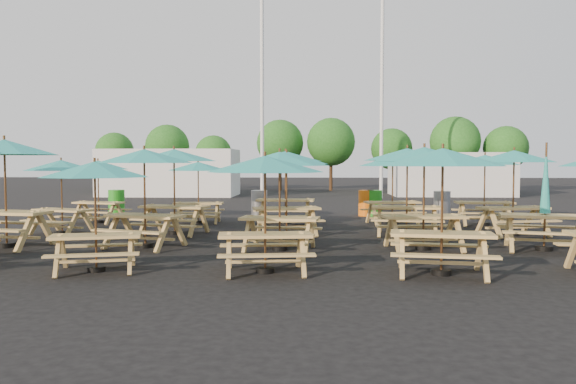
{
  "coord_description": "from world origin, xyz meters",
  "views": [
    {
      "loc": [
        0.87,
        -15.66,
        2.0
      ],
      "look_at": [
        0.0,
        1.5,
        1.1
      ],
      "focal_mm": 35.0,
      "sensor_mm": 36.0,
      "label": 1
    }
  ],
  "objects_px": {
    "picnic_unit_6": "(174,159)",
    "picnic_unit_10": "(287,162)",
    "picnic_unit_17": "(545,206)",
    "waste_bin_1": "(259,203)",
    "waste_bin_2": "(374,203)",
    "picnic_unit_14": "(407,159)",
    "picnic_unit_5": "(144,161)",
    "picnic_unit_11": "(286,160)",
    "picnic_unit_1": "(4,152)",
    "picnic_unit_7": "(198,169)",
    "waste_bin_3": "(366,203)",
    "picnic_unit_8": "(265,170)",
    "picnic_unit_3": "(98,168)",
    "picnic_unit_18": "(514,160)",
    "waste_bin_0": "(117,203)",
    "picnic_unit_19": "(485,163)",
    "picnic_unit_4": "(95,175)",
    "picnic_unit_13": "(424,159)",
    "picnic_unit_12": "(443,163)",
    "picnic_unit_9": "(280,163)",
    "waste_bin_4": "(442,204)",
    "picnic_unit_2": "(61,169)"
  },
  "relations": [
    {
      "from": "picnic_unit_13",
      "to": "picnic_unit_8",
      "type": "bearing_deg",
      "value": -146.07
    },
    {
      "from": "picnic_unit_10",
      "to": "picnic_unit_14",
      "type": "distance_m",
      "value": 3.3
    },
    {
      "from": "picnic_unit_4",
      "to": "picnic_unit_8",
      "type": "height_order",
      "value": "picnic_unit_8"
    },
    {
      "from": "picnic_unit_12",
      "to": "picnic_unit_19",
      "type": "height_order",
      "value": "picnic_unit_12"
    },
    {
      "from": "picnic_unit_11",
      "to": "waste_bin_2",
      "type": "distance_m",
      "value": 4.43
    },
    {
      "from": "picnic_unit_6",
      "to": "picnic_unit_10",
      "type": "height_order",
      "value": "picnic_unit_6"
    },
    {
      "from": "picnic_unit_5",
      "to": "waste_bin_3",
      "type": "xyz_separation_m",
      "value": [
        5.91,
        8.16,
        -1.56
      ]
    },
    {
      "from": "picnic_unit_5",
      "to": "picnic_unit_10",
      "type": "height_order",
      "value": "picnic_unit_5"
    },
    {
      "from": "waste_bin_3",
      "to": "picnic_unit_7",
      "type": "bearing_deg",
      "value": -154.04
    },
    {
      "from": "picnic_unit_2",
      "to": "picnic_unit_11",
      "type": "distance_m",
      "value": 6.85
    },
    {
      "from": "picnic_unit_3",
      "to": "waste_bin_1",
      "type": "xyz_separation_m",
      "value": [
        5.09,
        2.59,
        -1.34
      ]
    },
    {
      "from": "waste_bin_2",
      "to": "picnic_unit_14",
      "type": "bearing_deg",
      "value": -86.63
    },
    {
      "from": "picnic_unit_17",
      "to": "picnic_unit_18",
      "type": "bearing_deg",
      "value": 98.63
    },
    {
      "from": "picnic_unit_6",
      "to": "waste_bin_3",
      "type": "distance_m",
      "value": 8.31
    },
    {
      "from": "picnic_unit_1",
      "to": "picnic_unit_11",
      "type": "bearing_deg",
      "value": 50.71
    },
    {
      "from": "waste_bin_4",
      "to": "picnic_unit_2",
      "type": "bearing_deg",
      "value": -155.67
    },
    {
      "from": "picnic_unit_12",
      "to": "waste_bin_2",
      "type": "height_order",
      "value": "picnic_unit_12"
    },
    {
      "from": "picnic_unit_5",
      "to": "picnic_unit_11",
      "type": "bearing_deg",
      "value": 78.99
    },
    {
      "from": "picnic_unit_13",
      "to": "picnic_unit_19",
      "type": "xyz_separation_m",
      "value": [
        2.89,
        5.16,
        -0.1
      ]
    },
    {
      "from": "picnic_unit_6",
      "to": "picnic_unit_19",
      "type": "height_order",
      "value": "picnic_unit_6"
    },
    {
      "from": "picnic_unit_8",
      "to": "picnic_unit_17",
      "type": "xyz_separation_m",
      "value": [
        6.11,
        2.88,
        -0.87
      ]
    },
    {
      "from": "picnic_unit_17",
      "to": "waste_bin_1",
      "type": "distance_m",
      "value": 10.75
    },
    {
      "from": "picnic_unit_9",
      "to": "waste_bin_1",
      "type": "distance_m",
      "value": 8.36
    },
    {
      "from": "picnic_unit_3",
      "to": "picnic_unit_13",
      "type": "height_order",
      "value": "picnic_unit_13"
    },
    {
      "from": "picnic_unit_6",
      "to": "picnic_unit_9",
      "type": "xyz_separation_m",
      "value": [
        3.12,
        -2.73,
        -0.11
      ]
    },
    {
      "from": "picnic_unit_3",
      "to": "waste_bin_0",
      "type": "xyz_separation_m",
      "value": [
        -0.36,
        2.67,
        -1.34
      ]
    },
    {
      "from": "picnic_unit_12",
      "to": "picnic_unit_18",
      "type": "height_order",
      "value": "picnic_unit_18"
    },
    {
      "from": "picnic_unit_6",
      "to": "picnic_unit_10",
      "type": "bearing_deg",
      "value": 11.01
    },
    {
      "from": "picnic_unit_5",
      "to": "picnic_unit_17",
      "type": "xyz_separation_m",
      "value": [
        9.21,
        -0.0,
        -1.04
      ]
    },
    {
      "from": "picnic_unit_4",
      "to": "picnic_unit_13",
      "type": "bearing_deg",
      "value": 9.32
    },
    {
      "from": "picnic_unit_19",
      "to": "waste_bin_3",
      "type": "distance_m",
      "value": 4.83
    },
    {
      "from": "picnic_unit_4",
      "to": "picnic_unit_12",
      "type": "distance_m",
      "value": 6.27
    },
    {
      "from": "picnic_unit_2",
      "to": "picnic_unit_11",
      "type": "height_order",
      "value": "picnic_unit_11"
    },
    {
      "from": "picnic_unit_3",
      "to": "waste_bin_2",
      "type": "bearing_deg",
      "value": 29.88
    },
    {
      "from": "waste_bin_2",
      "to": "picnic_unit_17",
      "type": "bearing_deg",
      "value": -69.5
    },
    {
      "from": "picnic_unit_18",
      "to": "picnic_unit_12",
      "type": "bearing_deg",
      "value": -132.73
    },
    {
      "from": "picnic_unit_3",
      "to": "picnic_unit_12",
      "type": "bearing_deg",
      "value": -27.79
    },
    {
      "from": "picnic_unit_7",
      "to": "waste_bin_3",
      "type": "xyz_separation_m",
      "value": [
        5.78,
        2.81,
        -1.3
      ]
    },
    {
      "from": "picnic_unit_13",
      "to": "waste_bin_1",
      "type": "relative_size",
      "value": 2.7
    },
    {
      "from": "picnic_unit_12",
      "to": "picnic_unit_13",
      "type": "xyz_separation_m",
      "value": [
        0.23,
        2.92,
        0.09
      ]
    },
    {
      "from": "picnic_unit_7",
      "to": "picnic_unit_9",
      "type": "relative_size",
      "value": 0.85
    },
    {
      "from": "picnic_unit_17",
      "to": "waste_bin_1",
      "type": "height_order",
      "value": "picnic_unit_17"
    },
    {
      "from": "picnic_unit_12",
      "to": "picnic_unit_18",
      "type": "relative_size",
      "value": 0.9
    },
    {
      "from": "waste_bin_3",
      "to": "waste_bin_4",
      "type": "relative_size",
      "value": 1.0
    },
    {
      "from": "waste_bin_2",
      "to": "picnic_unit_8",
      "type": "bearing_deg",
      "value": -105.66
    },
    {
      "from": "picnic_unit_9",
      "to": "waste_bin_2",
      "type": "distance_m",
      "value": 9.0
    },
    {
      "from": "picnic_unit_7",
      "to": "picnic_unit_17",
      "type": "relative_size",
      "value": 0.88
    },
    {
      "from": "picnic_unit_1",
      "to": "picnic_unit_5",
      "type": "xyz_separation_m",
      "value": [
        3.28,
        0.13,
        -0.2
      ]
    },
    {
      "from": "picnic_unit_4",
      "to": "picnic_unit_5",
      "type": "height_order",
      "value": "picnic_unit_5"
    },
    {
      "from": "picnic_unit_19",
      "to": "waste_bin_0",
      "type": "height_order",
      "value": "picnic_unit_19"
    }
  ]
}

